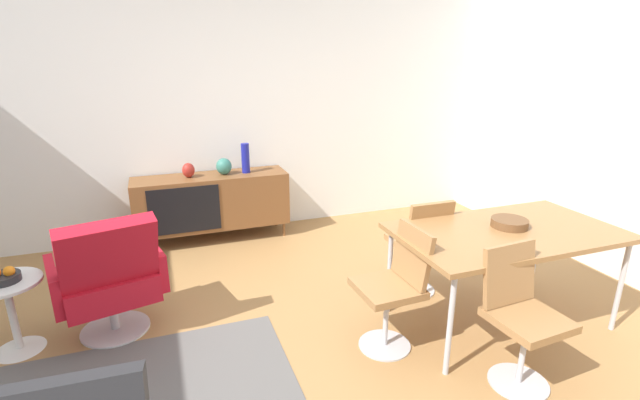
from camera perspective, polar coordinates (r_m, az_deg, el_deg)
ground_plane at (r=3.19m, az=-4.53°, el=-19.69°), size 8.32×8.32×0.00m
wall_back at (r=5.12m, az=-12.90°, el=11.35°), size 6.80×0.12×2.80m
sideboard at (r=5.00m, az=-13.40°, el=-0.11°), size 1.60×0.45×0.72m
vase_cobalt at (r=4.89m, az=-16.17°, el=3.61°), size 0.13×0.13×0.15m
vase_sculptural_dark at (r=4.92m, az=-11.91°, el=4.16°), size 0.16×0.16×0.17m
vase_ceramic_small at (r=4.94m, az=-9.33°, el=5.21°), size 0.09×0.09×0.32m
dining_table at (r=3.54m, az=22.38°, el=-4.12°), size 1.60×0.90×0.74m
wooden_bowl_on_table at (r=3.58m, az=22.67°, el=-2.67°), size 0.26×0.26×0.06m
dining_chair_front_left at (r=3.05m, az=23.83°, el=-12.70°), size 0.43×0.45×0.86m
dining_chair_near_window at (r=3.14m, az=9.44°, el=-10.34°), size 0.44×0.41×0.86m
dining_chair_back_left at (r=3.83m, az=12.49°, el=-5.21°), size 0.40×0.43×0.86m
lounge_chair_red at (r=3.52m, az=-24.98°, el=-8.68°), size 0.82×0.78×0.95m
side_table_round at (r=3.74m, az=-34.28°, el=-11.15°), size 0.44×0.44×0.52m
fruit_bowl at (r=3.65m, az=-34.93°, el=-7.88°), size 0.20×0.20×0.11m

